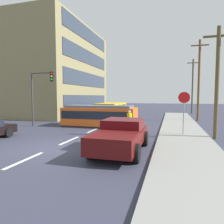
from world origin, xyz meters
TOP-DOWN VIEW (x-y plane):
  - ground_plane at (0.00, 10.00)m, footprint 120.00×120.00m
  - sidewalk_curb_right at (6.80, 6.00)m, footprint 3.20×36.00m
  - lane_stripe_0 at (0.00, -2.00)m, footprint 0.16×2.40m
  - lane_stripe_1 at (0.00, 2.00)m, footprint 0.16×2.40m
  - lane_stripe_2 at (0.00, 6.00)m, footprint 0.16×2.40m
  - lane_stripe_3 at (0.00, 14.05)m, footprint 0.16×2.40m
  - lane_stripe_4 at (0.00, 20.05)m, footprint 0.16×2.40m
  - corner_building at (-14.39, 18.61)m, footprint 17.49×17.19m
  - streetcar_tram at (-0.19, 8.05)m, footprint 6.52×2.58m
  - city_bus at (-1.08, 14.69)m, footprint 2.70×5.31m
  - pedestrian_crossing at (2.95, 5.98)m, footprint 0.51×0.36m
  - pickup_truck_parked at (3.61, 0.53)m, footprint 2.28×5.00m
  - stop_sign at (6.79, 5.40)m, footprint 0.76×0.07m
  - traffic_light_mast at (-5.16, 6.47)m, footprint 2.31×0.33m
  - utility_pole_near at (8.70, 5.05)m, footprint 1.80×0.24m
  - utility_pole_mid at (8.83, 15.01)m, footprint 1.80×0.24m
  - utility_pole_far at (9.20, 25.46)m, footprint 1.80×0.24m

SIDE VIEW (x-z plane):
  - ground_plane at x=0.00m, z-range 0.00..0.00m
  - lane_stripe_0 at x=0.00m, z-range 0.00..0.01m
  - lane_stripe_1 at x=0.00m, z-range 0.00..0.01m
  - lane_stripe_2 at x=0.00m, z-range 0.00..0.01m
  - lane_stripe_3 at x=0.00m, z-range 0.00..0.01m
  - lane_stripe_4 at x=0.00m, z-range 0.00..0.01m
  - sidewalk_curb_right at x=6.80m, z-range 0.00..0.14m
  - pickup_truck_parked at x=3.61m, z-range 0.02..1.57m
  - pedestrian_crossing at x=2.95m, z-range 0.11..1.78m
  - streetcar_tram at x=-0.19m, z-range 0.03..1.94m
  - city_bus at x=-1.08m, z-range 0.13..2.02m
  - stop_sign at x=6.79m, z-range 0.75..3.63m
  - traffic_light_mast at x=-5.16m, z-range 0.97..5.93m
  - utility_pole_near at x=8.70m, z-range 0.18..7.21m
  - utility_pole_far at x=9.20m, z-range 0.18..8.73m
  - utility_pole_mid at x=8.83m, z-range 0.18..8.99m
  - corner_building at x=-14.39m, z-range 0.00..12.80m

